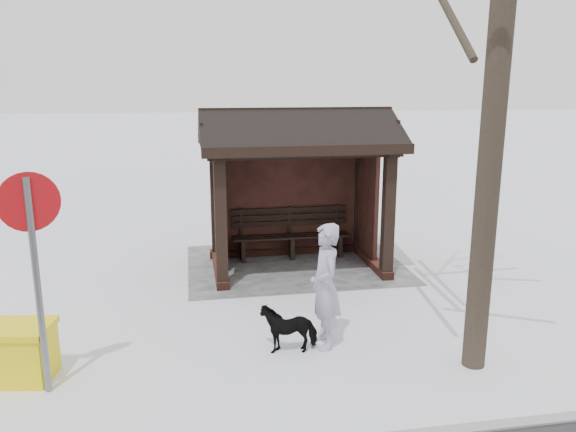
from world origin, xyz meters
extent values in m
plane|color=white|center=(0.00, 0.00, 0.00)|extent=(120.00, 120.00, 0.00)
cube|color=gray|center=(0.00, -0.20, 0.01)|extent=(4.20, 3.20, 0.02)
cube|color=#3D1F16|center=(0.00, -0.90, 0.08)|extent=(3.30, 0.22, 0.16)
cube|color=#3D1F16|center=(-1.50, 0.00, 0.08)|extent=(0.22, 2.10, 0.16)
cube|color=#3D1F16|center=(1.50, 0.00, 0.08)|extent=(0.22, 2.10, 0.16)
cube|color=black|center=(-1.50, 0.90, 1.15)|extent=(0.20, 0.20, 2.30)
cube|color=black|center=(1.50, 0.90, 1.15)|extent=(0.20, 0.20, 2.30)
cube|color=black|center=(-1.50, -0.90, 1.15)|extent=(0.20, 0.20, 2.30)
cube|color=black|center=(1.50, -0.90, 1.15)|extent=(0.20, 0.20, 2.30)
cube|color=black|center=(0.00, -0.90, 1.23)|extent=(2.80, 0.08, 2.14)
cube|color=black|center=(-1.50, -0.31, 1.23)|extent=(0.08, 1.17, 2.14)
cube|color=black|center=(1.50, -0.31, 1.23)|extent=(0.08, 1.17, 2.14)
cube|color=black|center=(0.00, 0.90, 2.36)|extent=(3.40, 0.20, 0.18)
cube|color=black|center=(0.00, -0.90, 2.36)|extent=(3.40, 0.20, 0.18)
cylinder|color=black|center=(-1.50, 4.20, 4.28)|extent=(0.29, 0.29, 8.55)
imported|color=#A29BB5|center=(0.25, 3.33, 0.86)|extent=(0.43, 0.64, 1.73)
imported|color=black|center=(0.76, 3.35, 0.32)|extent=(0.76, 0.37, 0.64)
cube|color=yellow|center=(4.17, 3.56, 0.31)|extent=(0.95, 0.71, 0.62)
cube|color=yellow|center=(4.17, 3.56, 0.66)|extent=(1.00, 0.77, 0.08)
cylinder|color=slate|center=(3.73, 3.92, 1.27)|extent=(0.08, 0.08, 2.55)
cylinder|color=#AE0C11|center=(3.73, 3.90, 2.27)|extent=(0.63, 0.28, 0.66)
cylinder|color=white|center=(3.73, 3.88, 2.27)|extent=(0.48, 0.22, 0.51)
camera|label=1|loc=(1.99, 10.26, 3.53)|focal=35.00mm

